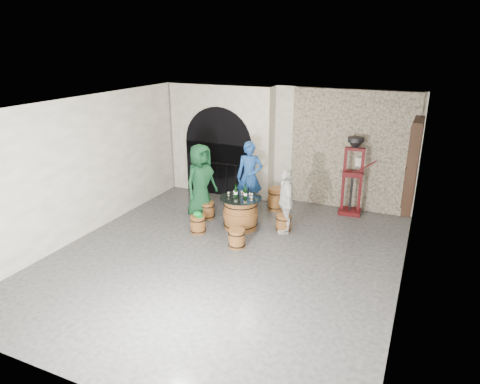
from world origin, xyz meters
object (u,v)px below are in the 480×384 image
at_px(barrel_stool_near_right, 237,238).
at_px(person_white, 286,201).
at_px(person_blue, 250,177).
at_px(barrel_table, 241,213).
at_px(side_barrel, 276,199).
at_px(barrel_stool_near_left, 198,224).
at_px(barrel_stool_far, 249,204).
at_px(wine_bottle_left, 236,192).
at_px(wine_bottle_center, 245,193).
at_px(barrel_stool_right, 284,223).
at_px(corking_press, 353,170).
at_px(wine_bottle_right, 245,192).
at_px(barrel_stool_left, 207,210).
at_px(person_green, 201,181).

xyz_separation_m(barrel_stool_near_right, person_white, (0.71, 1.23, 0.57)).
bearing_deg(person_blue, barrel_table, -92.24).
bearing_deg(side_barrel, barrel_stool_near_left, -119.13).
relative_size(barrel_stool_far, wine_bottle_left, 1.32).
xyz_separation_m(barrel_stool_near_right, barrel_stool_near_left, (-1.16, 0.32, 0.00)).
relative_size(wine_bottle_left, wine_bottle_center, 1.00).
bearing_deg(wine_bottle_left, person_white, 11.73).
xyz_separation_m(barrel_stool_near_left, wine_bottle_center, (0.95, 0.66, 0.71)).
bearing_deg(barrel_stool_right, wine_bottle_left, -168.28).
bearing_deg(barrel_table, barrel_stool_near_right, -70.63).
relative_size(barrel_stool_far, person_blue, 0.23).
relative_size(barrel_stool_near_left, wine_bottle_center, 1.32).
height_order(barrel_stool_far, barrel_stool_near_left, same).
xyz_separation_m(side_barrel, corking_press, (1.89, 0.53, 0.89)).
bearing_deg(person_blue, barrel_stool_near_right, -88.92).
relative_size(person_blue, person_white, 1.21).
relative_size(wine_bottle_left, corking_press, 0.16).
relative_size(barrel_stool_far, barrel_stool_near_left, 1.00).
height_order(barrel_stool_right, side_barrel, side_barrel).
bearing_deg(wine_bottle_right, side_barrel, 78.38).
bearing_deg(barrel_table, wine_bottle_right, 29.92).
bearing_deg(barrel_stool_near_right, barrel_stool_right, 60.80).
bearing_deg(barrel_stool_far, barrel_table, -77.66).
distance_m(barrel_stool_near_right, barrel_stool_near_left, 1.21).
distance_m(barrel_stool_left, barrel_stool_right, 2.07).
bearing_deg(person_blue, person_green, -151.44).
relative_size(barrel_stool_near_right, person_blue, 0.23).
xyz_separation_m(wine_bottle_left, side_barrel, (0.51, 1.50, -0.62)).
relative_size(barrel_table, wine_bottle_left, 3.17).
height_order(person_green, person_blue, person_green).
bearing_deg(barrel_stool_near_left, barrel_stool_right, 25.90).
relative_size(barrel_stool_right, wine_bottle_center, 1.32).
relative_size(barrel_stool_far, side_barrel, 0.70).
distance_m(barrel_stool_left, wine_bottle_center, 1.39).
xyz_separation_m(barrel_stool_near_left, person_blue, (0.56, 1.83, 0.73)).
distance_m(barrel_stool_far, barrel_stool_near_right, 2.11).
xyz_separation_m(barrel_stool_near_left, person_white, (1.88, 0.90, 0.57)).
height_order(barrel_stool_far, wine_bottle_left, wine_bottle_left).
bearing_deg(barrel_stool_near_right, barrel_stool_left, 138.98).
distance_m(person_green, wine_bottle_center, 1.38).
xyz_separation_m(barrel_stool_left, barrel_stool_near_left, (0.22, -0.88, 0.00)).
height_order(barrel_stool_left, wine_bottle_center, wine_bottle_center).
xyz_separation_m(barrel_stool_left, barrel_stool_right, (2.07, 0.01, 0.00)).
distance_m(person_blue, wine_bottle_right, 1.15).
relative_size(barrel_table, barrel_stool_left, 2.41).
height_order(person_green, person_white, person_green).
distance_m(wine_bottle_center, side_barrel, 1.64).
bearing_deg(barrel_stool_near_right, wine_bottle_center, 102.47).
xyz_separation_m(barrel_table, barrel_stool_left, (-1.04, 0.21, -0.18)).
xyz_separation_m(barrel_stool_left, person_green, (-0.18, 0.04, 0.75)).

